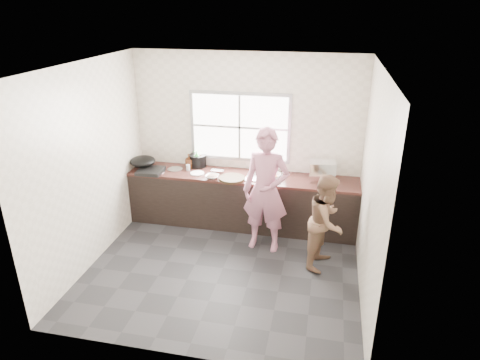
% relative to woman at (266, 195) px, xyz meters
% --- Properties ---
extents(floor, '(3.60, 3.20, 0.01)m').
position_rel_woman_xyz_m(floor, '(-0.47, -0.67, -0.85)').
color(floor, '#262628').
rests_on(floor, ground).
extents(ceiling, '(3.60, 3.20, 0.01)m').
position_rel_woman_xyz_m(ceiling, '(-0.47, -0.67, 1.86)').
color(ceiling, silver).
rests_on(ceiling, wall_back).
extents(wall_back, '(3.60, 0.01, 2.70)m').
position_rel_woman_xyz_m(wall_back, '(-0.47, 0.93, 0.50)').
color(wall_back, beige).
rests_on(wall_back, ground).
extents(wall_left, '(0.01, 3.20, 2.70)m').
position_rel_woman_xyz_m(wall_left, '(-2.27, -0.67, 0.50)').
color(wall_left, beige).
rests_on(wall_left, ground).
extents(wall_right, '(0.01, 3.20, 2.70)m').
position_rel_woman_xyz_m(wall_right, '(1.34, -0.67, 0.50)').
color(wall_right, silver).
rests_on(wall_right, ground).
extents(wall_front, '(3.60, 0.01, 2.70)m').
position_rel_woman_xyz_m(wall_front, '(-0.47, -2.28, 0.50)').
color(wall_front, beige).
rests_on(wall_front, ground).
extents(cabinet, '(3.60, 0.62, 0.82)m').
position_rel_woman_xyz_m(cabinet, '(-0.47, 0.62, -0.44)').
color(cabinet, black).
rests_on(cabinet, floor).
extents(countertop, '(3.60, 0.64, 0.04)m').
position_rel_woman_xyz_m(countertop, '(-0.47, 0.62, -0.01)').
color(countertop, '#391C17').
rests_on(countertop, cabinet).
extents(sink, '(0.55, 0.45, 0.02)m').
position_rel_woman_xyz_m(sink, '(-0.12, 0.62, 0.02)').
color(sink, silver).
rests_on(sink, countertop).
extents(faucet, '(0.02, 0.02, 0.30)m').
position_rel_woman_xyz_m(faucet, '(-0.12, 0.82, 0.16)').
color(faucet, silver).
rests_on(faucet, countertop).
extents(window_frame, '(1.60, 0.05, 1.10)m').
position_rel_woman_xyz_m(window_frame, '(-0.57, 0.92, 0.70)').
color(window_frame, '#9EA0A5').
rests_on(window_frame, wall_back).
extents(window_glazing, '(1.50, 0.01, 1.00)m').
position_rel_woman_xyz_m(window_glazing, '(-0.57, 0.89, 0.70)').
color(window_glazing, white).
rests_on(window_glazing, window_frame).
extents(woman, '(0.66, 0.47, 1.69)m').
position_rel_woman_xyz_m(woman, '(0.00, 0.00, 0.00)').
color(woman, '#BF728C').
rests_on(woman, floor).
extents(person_side, '(0.67, 0.76, 1.32)m').
position_rel_woman_xyz_m(person_side, '(0.87, -0.28, -0.19)').
color(person_side, brown).
rests_on(person_side, floor).
extents(cutting_board, '(0.50, 0.50, 0.04)m').
position_rel_woman_xyz_m(cutting_board, '(-0.58, 0.41, 0.03)').
color(cutting_board, black).
rests_on(cutting_board, countertop).
extents(cleaver, '(0.21, 0.12, 0.01)m').
position_rel_woman_xyz_m(cleaver, '(-0.87, 0.64, 0.06)').
color(cleaver, silver).
rests_on(cleaver, cutting_board).
extents(bowl_mince, '(0.22, 0.22, 0.05)m').
position_rel_woman_xyz_m(bowl_mince, '(-0.90, 0.41, 0.04)').
color(bowl_mince, white).
rests_on(bowl_mince, countertop).
extents(bowl_crabs, '(0.27, 0.27, 0.07)m').
position_rel_woman_xyz_m(bowl_crabs, '(0.02, 0.57, 0.05)').
color(bowl_crabs, silver).
rests_on(bowl_crabs, countertop).
extents(bowl_held, '(0.21, 0.21, 0.06)m').
position_rel_woman_xyz_m(bowl_held, '(-0.04, 0.49, 0.04)').
color(bowl_held, white).
rests_on(bowl_held, countertop).
extents(black_pot, '(0.32, 0.32, 0.20)m').
position_rel_woman_xyz_m(black_pot, '(-1.26, 0.85, 0.11)').
color(black_pot, black).
rests_on(black_pot, countertop).
extents(plate_food, '(0.22, 0.22, 0.02)m').
position_rel_woman_xyz_m(plate_food, '(-1.17, 0.53, 0.02)').
color(plate_food, white).
rests_on(plate_food, countertop).
extents(bottle_green, '(0.15, 0.15, 0.29)m').
position_rel_woman_xyz_m(bottle_green, '(-1.26, 0.79, 0.16)').
color(bottle_green, green).
rests_on(bottle_green, countertop).
extents(bottle_brown_tall, '(0.11, 0.11, 0.21)m').
position_rel_woman_xyz_m(bottle_brown_tall, '(-1.38, 0.75, 0.12)').
color(bottle_brown_tall, '#432210').
rests_on(bottle_brown_tall, countertop).
extents(bottle_brown_short, '(0.17, 0.17, 0.19)m').
position_rel_woman_xyz_m(bottle_brown_short, '(-1.21, 0.85, 0.11)').
color(bottle_brown_short, '#4B2F12').
rests_on(bottle_brown_short, countertop).
extents(glass_jar, '(0.08, 0.08, 0.09)m').
position_rel_woman_xyz_m(glass_jar, '(-1.36, 0.65, 0.06)').
color(glass_jar, silver).
rests_on(glass_jar, countertop).
extents(burner, '(0.40, 0.40, 0.06)m').
position_rel_woman_xyz_m(burner, '(-1.91, 0.42, 0.04)').
color(burner, black).
rests_on(burner, countertop).
extents(wok, '(0.53, 0.53, 0.15)m').
position_rel_woman_xyz_m(wok, '(-2.09, 0.54, 0.15)').
color(wok, black).
rests_on(wok, burner).
extents(dish_rack, '(0.42, 0.32, 0.29)m').
position_rel_woman_xyz_m(dish_rack, '(0.75, 0.69, 0.16)').
color(dish_rack, white).
rests_on(dish_rack, countertop).
extents(pot_lid_left, '(0.28, 0.28, 0.01)m').
position_rel_woman_xyz_m(pot_lid_left, '(-1.82, 0.49, 0.02)').
color(pot_lid_left, '#ACADB3').
rests_on(pot_lid_left, countertop).
extents(pot_lid_right, '(0.31, 0.31, 0.01)m').
position_rel_woman_xyz_m(pot_lid_right, '(-1.58, 0.63, 0.02)').
color(pot_lid_right, '#B9BBC1').
rests_on(pot_lid_right, countertop).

